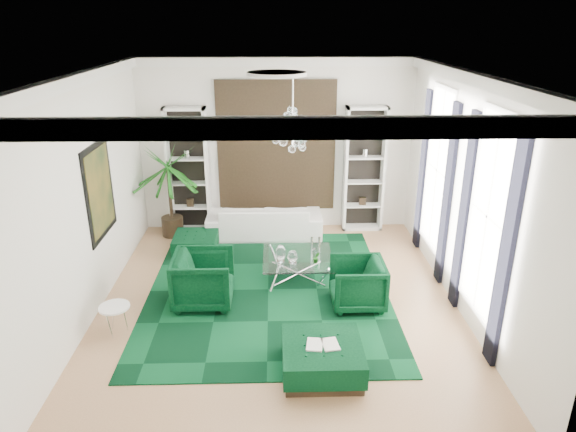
{
  "coord_description": "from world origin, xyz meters",
  "views": [
    {
      "loc": [
        -0.06,
        -7.64,
        4.55
      ],
      "look_at": [
        0.17,
        0.5,
        1.4
      ],
      "focal_mm": 32.0,
      "sensor_mm": 36.0,
      "label": 1
    }
  ],
  "objects_px": {
    "coffee_table": "(298,267)",
    "armchair_right": "(357,284)",
    "armchair_left": "(204,279)",
    "ottoman_side": "(196,244)",
    "ottoman_front": "(322,358)",
    "sofa": "(264,220)",
    "side_table": "(116,320)",
    "palm": "(169,180)"
  },
  "relations": [
    {
      "from": "coffee_table",
      "to": "armchair_right",
      "type": "bearing_deg",
      "value": -46.19
    },
    {
      "from": "armchair_left",
      "to": "ottoman_side",
      "type": "height_order",
      "value": "armchair_left"
    },
    {
      "from": "coffee_table",
      "to": "ottoman_side",
      "type": "height_order",
      "value": "coffee_table"
    },
    {
      "from": "coffee_table",
      "to": "ottoman_front",
      "type": "distance_m",
      "value": 2.74
    },
    {
      "from": "ottoman_front",
      "to": "sofa",
      "type": "bearing_deg",
      "value": 100.13
    },
    {
      "from": "armchair_left",
      "to": "coffee_table",
      "type": "distance_m",
      "value": 1.85
    },
    {
      "from": "sofa",
      "to": "side_table",
      "type": "xyz_separation_m",
      "value": [
        -2.23,
        -3.74,
        -0.14
      ]
    },
    {
      "from": "sofa",
      "to": "side_table",
      "type": "distance_m",
      "value": 4.36
    },
    {
      "from": "coffee_table",
      "to": "ottoman_front",
      "type": "height_order",
      "value": "coffee_table"
    },
    {
      "from": "ottoman_front",
      "to": "palm",
      "type": "xyz_separation_m",
      "value": [
        -2.9,
        4.86,
        1.07
      ]
    },
    {
      "from": "armchair_right",
      "to": "side_table",
      "type": "xyz_separation_m",
      "value": [
        -3.82,
        -0.71,
        -0.18
      ]
    },
    {
      "from": "armchair_right",
      "to": "ottoman_front",
      "type": "xyz_separation_m",
      "value": [
        -0.74,
        -1.74,
        -0.19
      ]
    },
    {
      "from": "coffee_table",
      "to": "side_table",
      "type": "relative_size",
      "value": 2.74
    },
    {
      "from": "sofa",
      "to": "armchair_right",
      "type": "bearing_deg",
      "value": 117.76
    },
    {
      "from": "ottoman_side",
      "to": "ottoman_front",
      "type": "xyz_separation_m",
      "value": [
        2.26,
        -3.91,
        0.02
      ]
    },
    {
      "from": "coffee_table",
      "to": "sofa",
      "type": "bearing_deg",
      "value": 107.58
    },
    {
      "from": "sofa",
      "to": "ottoman_front",
      "type": "relative_size",
      "value": 2.33
    },
    {
      "from": "coffee_table",
      "to": "palm",
      "type": "relative_size",
      "value": 0.5
    },
    {
      "from": "ottoman_front",
      "to": "armchair_left",
      "type": "bearing_deg",
      "value": 134.12
    },
    {
      "from": "sofa",
      "to": "coffee_table",
      "type": "height_order",
      "value": "sofa"
    },
    {
      "from": "armchair_left",
      "to": "ottoman_front",
      "type": "xyz_separation_m",
      "value": [
        1.83,
        -1.89,
        -0.24
      ]
    },
    {
      "from": "armchair_left",
      "to": "ottoman_side",
      "type": "xyz_separation_m",
      "value": [
        -0.42,
        2.03,
        -0.26
      ]
    },
    {
      "from": "armchair_right",
      "to": "side_table",
      "type": "height_order",
      "value": "armchair_right"
    },
    {
      "from": "coffee_table",
      "to": "ottoman_side",
      "type": "distance_m",
      "value": 2.36
    },
    {
      "from": "palm",
      "to": "ottoman_side",
      "type": "bearing_deg",
      "value": -55.55
    },
    {
      "from": "ottoman_front",
      "to": "side_table",
      "type": "bearing_deg",
      "value": 161.38
    },
    {
      "from": "sofa",
      "to": "armchair_left",
      "type": "bearing_deg",
      "value": 71.33
    },
    {
      "from": "sofa",
      "to": "side_table",
      "type": "relative_size",
      "value": 5.41
    },
    {
      "from": "side_table",
      "to": "sofa",
      "type": "bearing_deg",
      "value": 59.25
    },
    {
      "from": "sofa",
      "to": "ottoman_side",
      "type": "relative_size",
      "value": 2.87
    },
    {
      "from": "sofa",
      "to": "palm",
      "type": "relative_size",
      "value": 0.98
    },
    {
      "from": "armchair_left",
      "to": "side_table",
      "type": "xyz_separation_m",
      "value": [
        -1.25,
        -0.85,
        -0.23
      ]
    },
    {
      "from": "palm",
      "to": "side_table",
      "type": "bearing_deg",
      "value": -92.66
    },
    {
      "from": "ottoman_front",
      "to": "armchair_right",
      "type": "bearing_deg",
      "value": 66.9
    },
    {
      "from": "armchair_left",
      "to": "ottoman_front",
      "type": "bearing_deg",
      "value": -135.88
    },
    {
      "from": "sofa",
      "to": "palm",
      "type": "distance_m",
      "value": 2.25
    },
    {
      "from": "armchair_right",
      "to": "armchair_left",
      "type": "bearing_deg",
      "value": -93.2
    },
    {
      "from": "armchair_right",
      "to": "coffee_table",
      "type": "xyz_separation_m",
      "value": [
        -0.95,
        0.99,
        -0.19
      ]
    },
    {
      "from": "ottoman_front",
      "to": "ottoman_side",
      "type": "bearing_deg",
      "value": 119.95
    },
    {
      "from": "palm",
      "to": "sofa",
      "type": "bearing_deg",
      "value": -2.16
    },
    {
      "from": "coffee_table",
      "to": "side_table",
      "type": "height_order",
      "value": "side_table"
    },
    {
      "from": "ottoman_side",
      "to": "armchair_left",
      "type": "bearing_deg",
      "value": -78.17
    }
  ]
}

